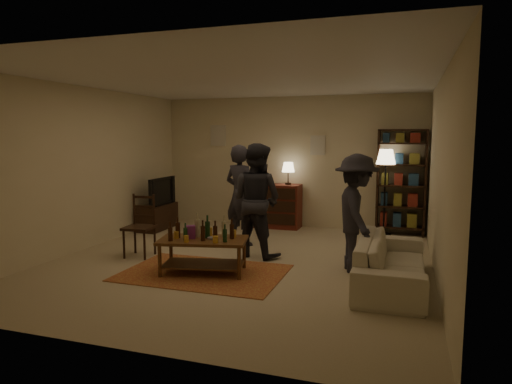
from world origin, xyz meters
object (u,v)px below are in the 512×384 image
at_px(bookshelf, 401,181).
at_px(person_right, 256,200).
at_px(dresser, 276,205).
at_px(dining_chair, 141,223).
at_px(floor_lamp, 386,163).
at_px(person_by_sofa, 356,213).
at_px(tv_stand, 158,210).
at_px(coffee_table, 203,243).
at_px(person_left, 241,195).
at_px(sofa, 391,262).

distance_m(bookshelf, person_right, 3.17).
height_order(dresser, bookshelf, bookshelf).
bearing_deg(dresser, dining_chair, -116.48).
relative_size(bookshelf, person_right, 1.14).
xyz_separation_m(dining_chair, floor_lamp, (3.57, 2.78, 0.87)).
distance_m(floor_lamp, person_by_sofa, 2.64).
relative_size(dining_chair, person_right, 0.56).
xyz_separation_m(tv_stand, floor_lamp, (4.41, 0.85, 1.00)).
xyz_separation_m(dining_chair, person_right, (1.73, 0.57, 0.37)).
height_order(coffee_table, person_by_sofa, person_by_sofa).
relative_size(bookshelf, person_left, 1.16).
bearing_deg(bookshelf, tv_stand, -168.20).
xyz_separation_m(coffee_table, dining_chair, (-1.33, 0.56, 0.10)).
bearing_deg(person_left, coffee_table, 113.27).
height_order(tv_stand, dresser, dresser).
height_order(coffee_table, dresser, dresser).
bearing_deg(person_by_sofa, dresser, 17.81).
relative_size(tv_stand, person_right, 0.60).
height_order(dining_chair, floor_lamp, floor_lamp).
relative_size(dining_chair, tv_stand, 0.94).
relative_size(tv_stand, person_by_sofa, 0.64).
bearing_deg(person_left, bookshelf, -126.48).
relative_size(person_right, person_by_sofa, 1.08).
bearing_deg(sofa, person_right, 68.15).
xyz_separation_m(coffee_table, person_right, (0.40, 1.13, 0.47)).
relative_size(dining_chair, sofa, 0.48).
bearing_deg(floor_lamp, person_by_sofa, -95.80).
relative_size(coffee_table, person_by_sofa, 0.79).
distance_m(coffee_table, dining_chair, 1.45).
xyz_separation_m(dresser, person_by_sofa, (1.89, -2.63, 0.35)).
bearing_deg(person_left, dresser, -76.03).
bearing_deg(dining_chair, person_left, 39.51).
bearing_deg(floor_lamp, sofa, -85.51).
distance_m(coffee_table, dresser, 3.41).
distance_m(dresser, person_right, 2.34).
relative_size(floor_lamp, person_by_sofa, 1.00).
relative_size(tv_stand, floor_lamp, 0.64).
distance_m(dresser, person_left, 1.71).
xyz_separation_m(person_left, person_by_sofa, (2.07, -0.98, -0.05)).
distance_m(dresser, sofa, 3.93).
xyz_separation_m(dining_chair, dresser, (1.42, 2.85, -0.05)).
distance_m(tv_stand, dresser, 2.43).
bearing_deg(person_left, person_by_sofa, 174.96).
height_order(dining_chair, tv_stand, tv_stand).
bearing_deg(person_by_sofa, tv_stand, 49.58).
height_order(tv_stand, person_by_sofa, person_by_sofa).
distance_m(dining_chair, person_right, 1.86).
relative_size(tv_stand, dresser, 0.78).
bearing_deg(tv_stand, dresser, 22.07).
bearing_deg(tv_stand, floor_lamp, 10.92).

